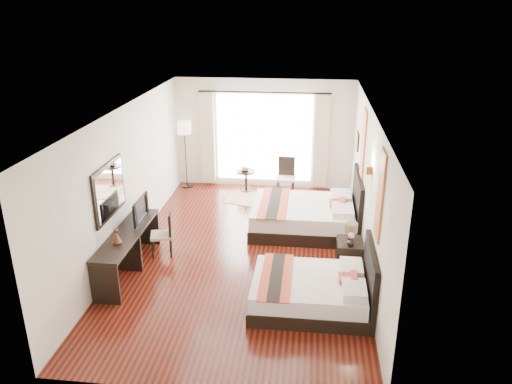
# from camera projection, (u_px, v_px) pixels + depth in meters

# --- Properties ---
(floor) EXTENTS (4.50, 7.50, 0.01)m
(floor) POSITION_uv_depth(u_px,v_px,m) (245.00, 252.00, 9.74)
(floor) COLOR #340909
(floor) RESTS_ON ground
(ceiling) EXTENTS (4.50, 7.50, 0.02)m
(ceiling) POSITION_uv_depth(u_px,v_px,m) (244.00, 111.00, 8.73)
(ceiling) COLOR white
(ceiling) RESTS_ON wall_headboard
(wall_headboard) EXTENTS (0.01, 7.50, 2.80)m
(wall_headboard) POSITION_uv_depth(u_px,v_px,m) (367.00, 190.00, 9.00)
(wall_headboard) COLOR silver
(wall_headboard) RESTS_ON floor
(wall_desk) EXTENTS (0.01, 7.50, 2.80)m
(wall_desk) POSITION_uv_depth(u_px,v_px,m) (128.00, 180.00, 9.47)
(wall_desk) COLOR silver
(wall_desk) RESTS_ON floor
(wall_window) EXTENTS (4.50, 0.01, 2.80)m
(wall_window) POSITION_uv_depth(u_px,v_px,m) (264.00, 134.00, 12.70)
(wall_window) COLOR silver
(wall_window) RESTS_ON floor
(wall_entry) EXTENTS (4.50, 0.01, 2.80)m
(wall_entry) POSITION_uv_depth(u_px,v_px,m) (201.00, 297.00, 5.77)
(wall_entry) COLOR silver
(wall_entry) RESTS_ON floor
(window_glass) EXTENTS (2.40, 0.02, 2.20)m
(window_glass) POSITION_uv_depth(u_px,v_px,m) (264.00, 138.00, 12.73)
(window_glass) COLOR white
(window_glass) RESTS_ON wall_window
(sheer_curtain) EXTENTS (2.30, 0.02, 2.10)m
(sheer_curtain) POSITION_uv_depth(u_px,v_px,m) (264.00, 139.00, 12.67)
(sheer_curtain) COLOR white
(sheer_curtain) RESTS_ON wall_window
(drape_left) EXTENTS (0.35, 0.14, 2.35)m
(drape_left) POSITION_uv_depth(u_px,v_px,m) (208.00, 138.00, 12.80)
(drape_left) COLOR beige
(drape_left) RESTS_ON floor
(drape_right) EXTENTS (0.35, 0.14, 2.35)m
(drape_right) POSITION_uv_depth(u_px,v_px,m) (321.00, 142.00, 12.49)
(drape_right) COLOR beige
(drape_right) RESTS_ON floor
(art_panel_near) EXTENTS (0.03, 0.50, 1.35)m
(art_panel_near) POSITION_uv_depth(u_px,v_px,m) (380.00, 196.00, 7.25)
(art_panel_near) COLOR maroon
(art_panel_near) RESTS_ON wall_headboard
(art_panel_far) EXTENTS (0.03, 0.50, 1.35)m
(art_panel_far) POSITION_uv_depth(u_px,v_px,m) (363.00, 143.00, 9.88)
(art_panel_far) COLOR maroon
(art_panel_far) RESTS_ON wall_headboard
(wall_sconce) EXTENTS (0.10, 0.14, 0.14)m
(wall_sconce) POSITION_uv_depth(u_px,v_px,m) (369.00, 170.00, 8.44)
(wall_sconce) COLOR #462619
(wall_sconce) RESTS_ON wall_headboard
(mirror_frame) EXTENTS (0.04, 1.25, 0.95)m
(mirror_frame) POSITION_uv_depth(u_px,v_px,m) (109.00, 190.00, 8.56)
(mirror_frame) COLOR black
(mirror_frame) RESTS_ON wall_desk
(mirror_glass) EXTENTS (0.01, 1.12, 0.82)m
(mirror_glass) POSITION_uv_depth(u_px,v_px,m) (110.00, 190.00, 8.56)
(mirror_glass) COLOR white
(mirror_glass) RESTS_ON mirror_frame
(bed_near) EXTENTS (1.90, 1.48, 1.07)m
(bed_near) POSITION_uv_depth(u_px,v_px,m) (315.00, 291.00, 7.95)
(bed_near) COLOR black
(bed_near) RESTS_ON floor
(bed_far) EXTENTS (2.24, 1.75, 1.27)m
(bed_far) POSITION_uv_depth(u_px,v_px,m) (308.00, 216.00, 10.57)
(bed_far) COLOR black
(bed_far) RESTS_ON floor
(nightstand) EXTENTS (0.46, 0.57, 0.55)m
(nightstand) POSITION_uv_depth(u_px,v_px,m) (349.00, 255.00, 9.06)
(nightstand) COLOR black
(nightstand) RESTS_ON floor
(table_lamp) EXTENTS (0.23, 0.23, 0.37)m
(table_lamp) POSITION_uv_depth(u_px,v_px,m) (351.00, 229.00, 8.96)
(table_lamp) COLOR black
(table_lamp) RESTS_ON nightstand
(vase) EXTENTS (0.16, 0.16, 0.14)m
(vase) POSITION_uv_depth(u_px,v_px,m) (351.00, 245.00, 8.79)
(vase) COLOR black
(vase) RESTS_ON nightstand
(console_desk) EXTENTS (0.50, 2.20, 0.76)m
(console_desk) POSITION_uv_depth(u_px,v_px,m) (128.00, 252.00, 8.96)
(console_desk) COLOR black
(console_desk) RESTS_ON floor
(television) EXTENTS (0.11, 0.77, 0.44)m
(television) POSITION_uv_depth(u_px,v_px,m) (137.00, 209.00, 9.25)
(television) COLOR black
(television) RESTS_ON console_desk
(bronze_figurine) EXTENTS (0.17, 0.17, 0.25)m
(bronze_figurine) POSITION_uv_depth(u_px,v_px,m) (117.00, 237.00, 8.38)
(bronze_figurine) COLOR #462619
(bronze_figurine) RESTS_ON console_desk
(desk_chair) EXTENTS (0.49, 0.49, 0.86)m
(desk_chair) POSITION_uv_depth(u_px,v_px,m) (163.00, 242.00, 9.59)
(desk_chair) COLOR beige
(desk_chair) RESTS_ON floor
(floor_lamp) EXTENTS (0.35, 0.35, 1.75)m
(floor_lamp) POSITION_uv_depth(u_px,v_px,m) (184.00, 132.00, 12.59)
(floor_lamp) COLOR black
(floor_lamp) RESTS_ON floor
(side_table) EXTENTS (0.48, 0.48, 0.55)m
(side_table) POSITION_uv_depth(u_px,v_px,m) (246.00, 181.00, 12.74)
(side_table) COLOR black
(side_table) RESTS_ON floor
(fruit_bowl) EXTENTS (0.25, 0.25, 0.06)m
(fruit_bowl) POSITION_uv_depth(u_px,v_px,m) (245.00, 170.00, 12.61)
(fruit_bowl) COLOR #4B2D1B
(fruit_bowl) RESTS_ON side_table
(window_chair) EXTENTS (0.46, 0.46, 0.95)m
(window_chair) POSITION_uv_depth(u_px,v_px,m) (286.00, 184.00, 12.50)
(window_chair) COLOR beige
(window_chair) RESTS_ON floor
(jute_rug) EXTENTS (1.55, 1.24, 0.01)m
(jute_rug) POSITION_uv_depth(u_px,v_px,m) (256.00, 200.00, 12.25)
(jute_rug) COLOR #A48262
(jute_rug) RESTS_ON floor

